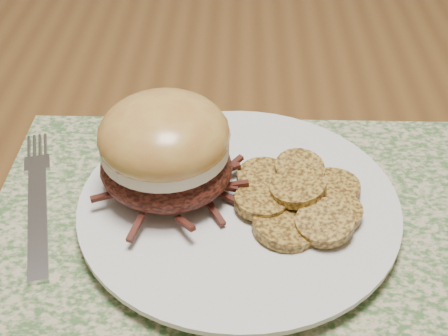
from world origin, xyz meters
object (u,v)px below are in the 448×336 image
Objects in this scene: dining_table at (18,232)px; fork at (38,198)px; pork_sandwich at (165,149)px; dinner_plate at (239,207)px.

fork is (0.05, -0.04, 0.09)m from dining_table.
fork reaches higher than dining_table.
dining_table is at bearing -179.81° from pork_sandwich.
dinner_plate is at bearing -0.54° from pork_sandwich.
dinner_plate is 1.90× the size of pork_sandwich.
dining_table is 7.63× the size of fork.
pork_sandwich is (0.17, -0.04, 0.14)m from dining_table.
dinner_plate is (0.23, -0.05, 0.09)m from dining_table.
dinner_plate reaches higher than dining_table.
pork_sandwich is 0.70× the size of fork.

